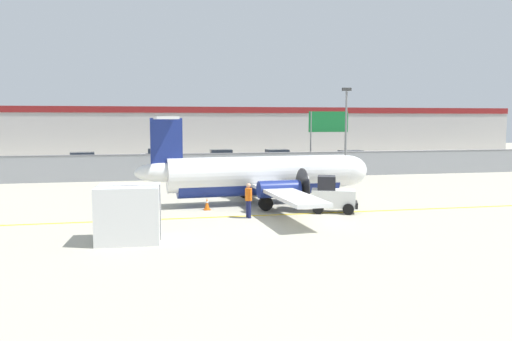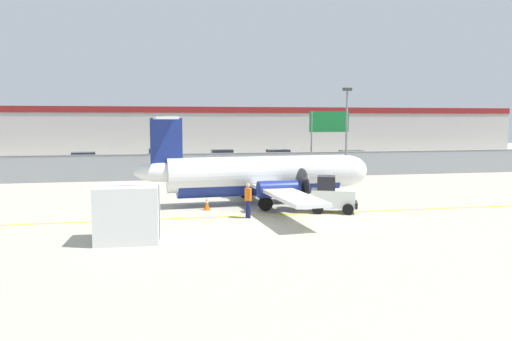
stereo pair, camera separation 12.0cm
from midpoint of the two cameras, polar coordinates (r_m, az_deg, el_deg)
The scene contains 18 objects.
ground_plane at distance 25.23m, azimuth 3.15°, elevation -5.04°, with size 140.00×140.00×0.01m.
perimeter_fence at distance 40.62m, azimuth -2.56°, elevation 0.66°, with size 98.00×0.10×2.10m.
parking_lot_strip at distance 52.06m, azimuth -4.53°, elevation 0.60°, with size 98.00×17.00×0.12m.
background_building at distance 70.26m, azimuth -6.40°, elevation 4.53°, with size 91.00×8.10×6.50m.
commuter_airplane at distance 28.27m, azimuth 0.74°, elevation -0.58°, with size 13.61×16.07×4.92m.
baggage_tug at distance 25.96m, azimuth 8.58°, elevation -2.88°, with size 2.57×2.00×1.88m.
ground_crew_worker at distance 24.20m, azimuth -1.00°, elevation -3.21°, with size 0.41×0.55×1.70m.
cargo_container at distance 20.19m, azimuth -14.50°, elevation -4.78°, with size 2.50×2.12×2.20m.
traffic_cone_near_left at distance 25.20m, azimuth -11.88°, elevation -4.45°, with size 0.36×0.36×0.64m.
traffic_cone_near_right at distance 27.83m, azimuth 9.29°, elevation -3.44°, with size 0.36×0.36×0.64m.
traffic_cone_far_left at distance 26.56m, azimuth -5.75°, elevation -3.83°, with size 0.36×0.36×0.64m.
parked_car_0 at distance 50.39m, azimuth -19.42°, elevation 1.07°, with size 4.39×2.45×1.58m.
parked_car_1 at distance 54.89m, azimuth -10.99°, elevation 1.65°, with size 4.28×2.16×1.58m.
parked_car_2 at distance 51.95m, azimuth -3.95°, elevation 1.52°, with size 4.21×2.02×1.58m.
parked_car_3 at distance 52.06m, azimuth 2.25°, elevation 1.54°, with size 4.34×2.31×1.58m.
parked_car_4 at distance 51.33m, azimuth 10.80°, elevation 1.38°, with size 4.22×2.05×1.58m.
apron_light_pole at distance 40.23m, azimuth 10.17°, elevation 5.07°, with size 0.70×0.30×7.27m.
highway_sign at distance 44.36m, azimuth 8.19°, elevation 4.94°, with size 3.60×0.14×5.50m.
Camera 1 is at (-6.36, -21.96, 4.73)m, focal length 35.00 mm.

